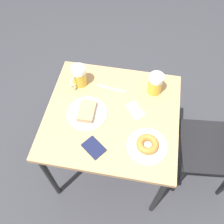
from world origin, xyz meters
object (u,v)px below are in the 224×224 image
(passport_near_edge, at_px, (94,148))
(plate_with_cake, at_px, (87,112))
(fork, at_px, (111,88))
(beer_mug_left, at_px, (79,76))
(napkin_folded, at_px, (135,110))
(beer_mug_center, at_px, (156,83))
(plate_with_donut, at_px, (147,145))

(passport_near_edge, bearing_deg, plate_with_cake, -157.54)
(plate_with_cake, bearing_deg, fork, 153.72)
(passport_near_edge, bearing_deg, beer_mug_left, -156.69)
(passport_near_edge, bearing_deg, fork, 177.51)
(plate_with_cake, xyz_separation_m, napkin_folded, (-0.08, 0.29, -0.01))
(beer_mug_left, bearing_deg, passport_near_edge, 23.31)
(beer_mug_left, relative_size, passport_near_edge, 0.94)
(beer_mug_center, bearing_deg, beer_mug_left, -86.77)
(napkin_folded, bearing_deg, plate_with_donut, 22.48)
(plate_with_donut, height_order, beer_mug_left, beer_mug_left)
(plate_with_donut, distance_m, beer_mug_center, 0.41)
(fork, bearing_deg, napkin_folded, 51.21)
(fork, xyz_separation_m, passport_near_edge, (0.43, -0.02, 0.00))
(plate_with_donut, distance_m, beer_mug_left, 0.62)
(beer_mug_center, bearing_deg, passport_near_edge, -32.35)
(beer_mug_left, height_order, fork, beer_mug_left)
(beer_mug_center, distance_m, fork, 0.29)
(plate_with_donut, xyz_separation_m, napkin_folded, (-0.23, -0.10, -0.02))
(beer_mug_center, relative_size, passport_near_edge, 0.94)
(plate_with_donut, xyz_separation_m, beer_mug_center, (-0.41, 0.00, 0.05))
(beer_mug_left, xyz_separation_m, passport_near_edge, (0.44, 0.19, -0.07))
(beer_mug_left, distance_m, beer_mug_center, 0.49)
(plate_with_cake, xyz_separation_m, beer_mug_center, (-0.25, 0.39, 0.06))
(napkin_folded, bearing_deg, plate_with_cake, -75.13)
(beer_mug_left, height_order, passport_near_edge, beer_mug_left)
(plate_with_cake, bearing_deg, napkin_folded, 104.87)
(plate_with_donut, distance_m, napkin_folded, 0.25)
(plate_with_donut, height_order, beer_mug_center, beer_mug_center)
(napkin_folded, distance_m, fork, 0.23)
(beer_mug_center, bearing_deg, fork, -83.10)
(napkin_folded, bearing_deg, beer_mug_left, -111.09)
(fork, relative_size, passport_near_edge, 1.24)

